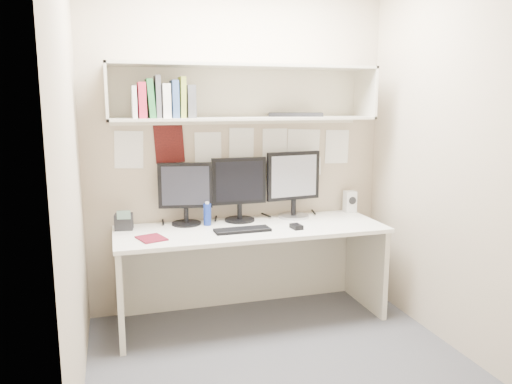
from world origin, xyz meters
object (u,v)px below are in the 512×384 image
object	(u,v)px
desk	(251,273)
monitor_right	(293,182)
monitor_left	(185,191)
keyboard	(242,230)
desk_phone	(124,221)
speaker	(350,202)
maroon_notebook	(151,238)
monitor_center	(239,187)

from	to	relation	value
desk	monitor_right	distance (m)	0.80
monitor_left	keyboard	bearing A→B (deg)	-32.16
desk	desk_phone	distance (m)	1.02
monitor_left	monitor_right	bearing A→B (deg)	10.26
monitor_left	monitor_right	size ratio (longest dim) A/B	0.89
speaker	maroon_notebook	world-z (taller)	speaker
monitor_center	speaker	xyz separation A→B (m)	(0.97, 0.03, -0.18)
monitor_right	speaker	distance (m)	0.56
monitor_center	keyboard	bearing A→B (deg)	-100.10
keyboard	maroon_notebook	world-z (taller)	keyboard
desk_phone	monitor_right	bearing A→B (deg)	8.64
desk	keyboard	distance (m)	0.40
keyboard	speaker	distance (m)	1.10
monitor_right	keyboard	bearing A→B (deg)	-154.69
speaker	desk_phone	bearing A→B (deg)	-175.02
monitor_right	speaker	xyz separation A→B (m)	(0.52, 0.03, -0.19)
desk	speaker	bearing A→B (deg)	14.92
desk	monitor_right	size ratio (longest dim) A/B	3.76
maroon_notebook	monitor_right	bearing A→B (deg)	-1.21
keyboard	maroon_notebook	xyz separation A→B (m)	(-0.65, -0.03, -0.00)
monitor_left	desk_phone	world-z (taller)	monitor_left
speaker	maroon_notebook	xyz separation A→B (m)	(-1.68, -0.38, -0.09)
monitor_left	monitor_center	xyz separation A→B (m)	(0.42, -0.00, 0.01)
desk	monitor_left	xyz separation A→B (m)	(-0.45, 0.22, 0.62)
keyboard	monitor_center	bearing A→B (deg)	77.77
maroon_notebook	desk_phone	world-z (taller)	desk_phone
desk	speaker	xyz separation A→B (m)	(0.94, 0.25, 0.45)
desk_phone	desk	bearing A→B (deg)	-4.28
speaker	keyboard	bearing A→B (deg)	-157.90
monitor_center	maroon_notebook	size ratio (longest dim) A/B	2.47
monitor_right	desk_phone	bearing A→B (deg)	174.17
monitor_right	desk_phone	distance (m)	1.35
keyboard	speaker	world-z (taller)	speaker
speaker	desk_phone	xyz separation A→B (m)	(-1.85, -0.06, -0.03)
desk	monitor_center	bearing A→B (deg)	98.67
speaker	maroon_notebook	distance (m)	1.73
desk	desk_phone	size ratio (longest dim) A/B	12.95
desk	keyboard	bearing A→B (deg)	-131.35
monitor_left	maroon_notebook	world-z (taller)	monitor_left
monitor_left	desk_phone	xyz separation A→B (m)	(-0.46, -0.03, -0.20)
monitor_right	desk_phone	size ratio (longest dim) A/B	3.44
monitor_left	monitor_right	xyz separation A→B (m)	(0.87, -0.00, 0.03)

